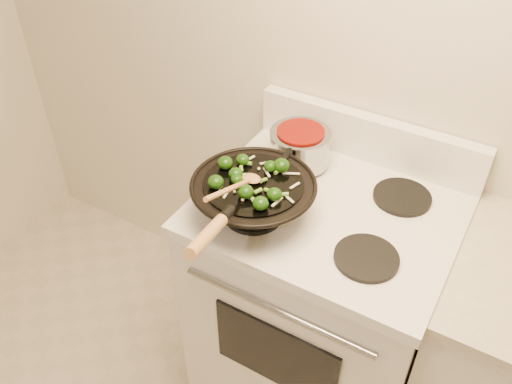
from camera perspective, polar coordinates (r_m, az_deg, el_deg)
The scene contains 5 objects.
stove at distance 2.00m, azimuth 6.60°, elevation -11.23°, with size 0.78×0.67×1.08m.
wok at distance 1.58m, azimuth -0.33°, elevation -0.50°, with size 0.37×0.61×0.25m.
stirfry at distance 1.54m, azimuth -0.67°, elevation 1.48°, with size 0.27×0.22×0.04m.
wooden_spoon at distance 1.48m, azimuth -1.78°, elevation 0.80°, with size 0.06×0.26×0.11m.
saucepan at distance 1.79m, azimuth 4.61°, elevation 4.81°, with size 0.20×0.32×0.12m.
Camera 1 is at (0.39, -0.02, 2.01)m, focal length 38.00 mm.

